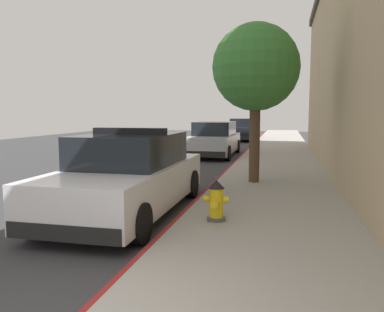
{
  "coord_description": "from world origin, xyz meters",
  "views": [
    {
      "loc": [
        1.75,
        -2.61,
        1.98
      ],
      "look_at": [
        -0.28,
        6.03,
        1.0
      ],
      "focal_mm": 36.91,
      "sensor_mm": 36.0,
      "label": 1
    }
  ],
  "objects_px": {
    "police_cruiser": "(129,176)",
    "parked_car_dark_far": "(243,130)",
    "fire_hydrant": "(216,200)",
    "street_tree": "(256,68)",
    "parked_car_silver_ahead": "(214,140)"
  },
  "relations": [
    {
      "from": "police_cruiser",
      "to": "parked_car_dark_far",
      "type": "bearing_deg",
      "value": 89.82
    },
    {
      "from": "parked_car_silver_ahead",
      "to": "parked_car_dark_far",
      "type": "bearing_deg",
      "value": 88.75
    },
    {
      "from": "parked_car_silver_ahead",
      "to": "street_tree",
      "type": "xyz_separation_m",
      "value": [
        2.35,
        -7.28,
        2.38
      ]
    },
    {
      "from": "police_cruiser",
      "to": "parked_car_dark_far",
      "type": "relative_size",
      "value": 1.0
    },
    {
      "from": "parked_car_dark_far",
      "to": "parked_car_silver_ahead",
      "type": "bearing_deg",
      "value": -91.25
    },
    {
      "from": "police_cruiser",
      "to": "street_tree",
      "type": "height_order",
      "value": "street_tree"
    },
    {
      "from": "parked_car_dark_far",
      "to": "fire_hydrant",
      "type": "distance_m",
      "value": 21.96
    },
    {
      "from": "fire_hydrant",
      "to": "street_tree",
      "type": "bearing_deg",
      "value": 85.19
    },
    {
      "from": "parked_car_dark_far",
      "to": "street_tree",
      "type": "relative_size",
      "value": 1.17
    },
    {
      "from": "fire_hydrant",
      "to": "street_tree",
      "type": "xyz_separation_m",
      "value": [
        0.34,
        4.0,
        2.63
      ]
    },
    {
      "from": "police_cruiser",
      "to": "parked_car_silver_ahead",
      "type": "distance_m",
      "value": 10.6
    },
    {
      "from": "fire_hydrant",
      "to": "police_cruiser",
      "type": "bearing_deg",
      "value": 159.98
    },
    {
      "from": "police_cruiser",
      "to": "street_tree",
      "type": "relative_size",
      "value": 1.17
    },
    {
      "from": "parked_car_silver_ahead",
      "to": "fire_hydrant",
      "type": "distance_m",
      "value": 11.45
    },
    {
      "from": "parked_car_dark_far",
      "to": "street_tree",
      "type": "xyz_separation_m",
      "value": [
        2.12,
        -17.89,
        2.38
      ]
    }
  ]
}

